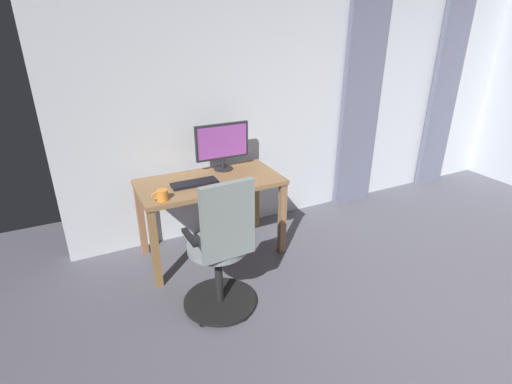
{
  "coord_description": "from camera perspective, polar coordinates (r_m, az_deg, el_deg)",
  "views": [
    {
      "loc": [
        2.52,
        0.68,
        2.04
      ],
      "look_at": [
        1.33,
        -1.74,
        0.84
      ],
      "focal_mm": 27.25,
      "sensor_mm": 36.0,
      "label": 1
    }
  ],
  "objects": [
    {
      "name": "computer_keyboard",
      "position": [
        3.36,
        -9.02,
        1.28
      ],
      "size": [
        0.4,
        0.14,
        0.02
      ],
      "primitive_type": "cube",
      "color": "black",
      "rests_on": "desk"
    },
    {
      "name": "mug_tea",
      "position": [
        3.11,
        -13.65,
        -0.46
      ],
      "size": [
        0.13,
        0.09,
        0.09
      ],
      "color": "orange",
      "rests_on": "desk"
    },
    {
      "name": "office_chair",
      "position": [
        2.81,
        -5.09,
        -9.03
      ],
      "size": [
        0.56,
        0.56,
        1.1
      ],
      "rotation": [
        0.0,
        0.0,
        3.19
      ],
      "color": "black",
      "rests_on": "ground"
    },
    {
      "name": "desk",
      "position": [
        3.49,
        -6.72,
        0.1
      ],
      "size": [
        1.25,
        0.64,
        0.74
      ],
      "color": "olive",
      "rests_on": "ground"
    },
    {
      "name": "computer_mouse",
      "position": [
        3.33,
        -2.56,
        1.43
      ],
      "size": [
        0.06,
        0.1,
        0.04
      ],
      "primitive_type": "ellipsoid",
      "color": "white",
      "rests_on": "desk"
    },
    {
      "name": "computer_monitor",
      "position": [
        3.61,
        -4.98,
        7.11
      ],
      "size": [
        0.51,
        0.18,
        0.44
      ],
      "color": "#232328",
      "rests_on": "desk"
    },
    {
      "name": "curtain_right_panel",
      "position": [
        4.58,
        15.13,
        12.63
      ],
      "size": [
        0.5,
        0.06,
        2.39
      ],
      "primitive_type": "cube",
      "color": "slate",
      "rests_on": "ground"
    },
    {
      "name": "back_room_partition",
      "position": [
        4.36,
        9.83,
        15.04
      ],
      "size": [
        5.45,
        0.1,
        2.77
      ],
      "primitive_type": "cube",
      "color": "silver",
      "rests_on": "ground"
    },
    {
      "name": "curtain_left_panel",
      "position": [
        5.53,
        25.88,
        12.96
      ],
      "size": [
        0.43,
        0.06,
        2.39
      ],
      "primitive_type": "cube",
      "color": "slate",
      "rests_on": "ground"
    }
  ]
}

